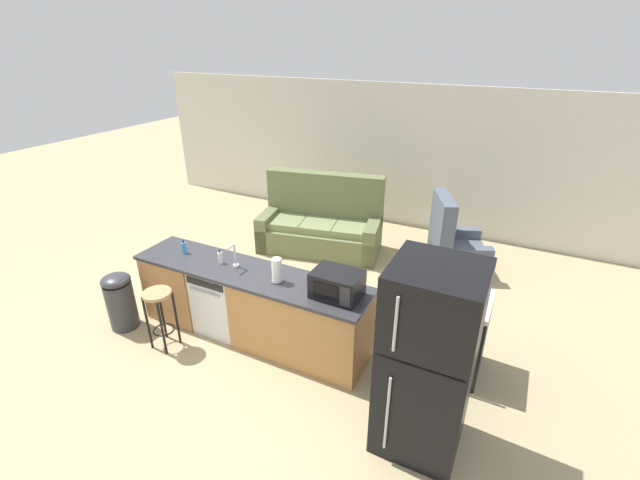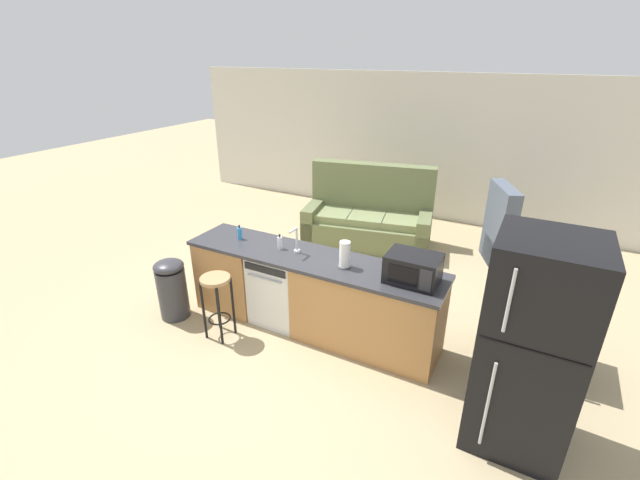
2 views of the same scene
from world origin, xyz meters
name	(u,v)px [view 1 (image 1 of 2)]	position (x,y,z in m)	size (l,w,h in m)	color
ground_plane	(243,331)	(0.00, 0.00, 0.00)	(24.00, 24.00, 0.00)	tan
wall_back	(384,155)	(0.30, 4.20, 1.30)	(10.00, 0.06, 2.60)	silver
kitchen_counter	(257,308)	(0.24, 0.00, 0.42)	(2.94, 0.66, 0.90)	#B77F47
dishwasher	(224,298)	(-0.25, 0.00, 0.42)	(0.58, 0.61, 0.84)	white
stove_range	(448,331)	(2.35, 0.55, 0.45)	(0.76, 0.68, 0.90)	black
refrigerator	(427,361)	(2.35, -0.55, 0.89)	(0.72, 0.73, 1.79)	black
microwave	(337,284)	(1.27, 0.00, 1.04)	(0.50, 0.37, 0.28)	black
sink_faucet	(234,257)	(-0.03, 0.01, 1.03)	(0.07, 0.18, 0.30)	silver
paper_towel_roll	(277,271)	(0.57, -0.04, 1.04)	(0.14, 0.14, 0.28)	#4C4C51
soap_bottle	(220,258)	(-0.25, 0.02, 0.97)	(0.06, 0.06, 0.18)	silver
dish_soap_bottle	(184,248)	(-0.81, 0.03, 0.97)	(0.06, 0.06, 0.18)	#338CCC
kettle	(436,291)	(2.18, 0.42, 0.99)	(0.21, 0.17, 0.19)	silver
bar_stool	(160,307)	(-0.66, -0.62, 0.54)	(0.32, 0.32, 0.74)	tan
trash_bin	(120,301)	(-1.40, -0.57, 0.38)	(0.35, 0.35, 0.74)	#333338
couch	(322,226)	(-0.19, 2.56, 0.39)	(2.14, 1.27, 1.27)	#667047
armchair	(452,249)	(1.96, 2.77, 0.35)	(1.07, 1.10, 1.20)	#515B6B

